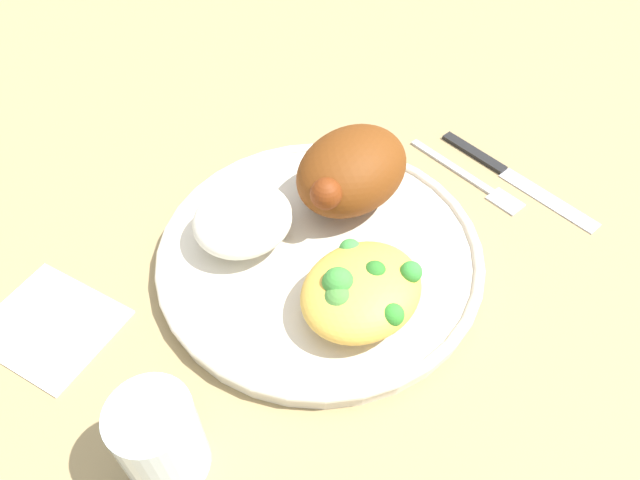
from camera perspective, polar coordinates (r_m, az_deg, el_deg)
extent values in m
plane|color=#957E52|center=(0.54, 0.00, -2.08)|extent=(2.00, 2.00, 0.00)
cylinder|color=beige|center=(0.54, 0.00, -1.58)|extent=(0.29, 0.29, 0.01)
torus|color=beige|center=(0.53, 0.00, -1.07)|extent=(0.30, 0.30, 0.01)
ellipsoid|color=#69330F|center=(0.55, 3.12, 6.77)|extent=(0.12, 0.09, 0.07)
sphere|color=maroon|center=(0.51, 0.59, 4.51)|extent=(0.03, 0.03, 0.03)
ellipsoid|color=silver|center=(0.53, -7.49, 2.02)|extent=(0.09, 0.09, 0.04)
ellipsoid|color=gold|center=(0.48, 4.03, -4.91)|extent=(0.11, 0.09, 0.04)
sphere|color=green|center=(0.49, 2.59, -1.24)|extent=(0.02, 0.02, 0.02)
sphere|color=#3E9038|center=(0.46, 1.78, -4.22)|extent=(0.03, 0.03, 0.03)
sphere|color=#498737|center=(0.46, 1.82, -5.85)|extent=(0.03, 0.03, 0.03)
sphere|color=#328C2D|center=(0.46, 7.06, -7.21)|extent=(0.02, 0.02, 0.02)
sphere|color=green|center=(0.48, 8.82, -3.09)|extent=(0.02, 0.02, 0.02)
sphere|color=#2E7628|center=(0.47, 5.34, -3.14)|extent=(0.02, 0.02, 0.02)
cube|color=#B2B2B7|center=(0.65, 12.69, 7.07)|extent=(0.02, 0.11, 0.01)
cube|color=#B2B2B7|center=(0.62, 17.56, 3.63)|extent=(0.02, 0.04, 0.00)
cube|color=black|center=(0.67, 14.75, 8.35)|extent=(0.02, 0.08, 0.01)
cube|color=#B2B2B7|center=(0.64, 21.26, 3.72)|extent=(0.03, 0.11, 0.00)
cylinder|color=silver|center=(0.43, -15.24, -18.20)|extent=(0.06, 0.06, 0.08)
cube|color=white|center=(0.55, -24.74, -7.46)|extent=(0.12, 0.13, 0.00)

